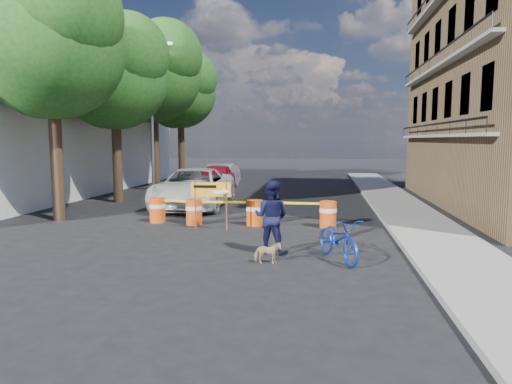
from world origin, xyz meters
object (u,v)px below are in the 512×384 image
(detour_sign, at_px, (216,194))
(bicycle, at_px, (339,220))
(barrel_far_left, at_px, (157,209))
(suv_white, at_px, (194,188))
(dog, at_px, (268,253))
(barrel_mid_right, at_px, (254,212))
(barrel_far_right, at_px, (328,214))
(pedestrian, at_px, (271,217))
(sedan_silver, at_px, (220,176))
(sedan_red, at_px, (216,178))
(barrel_mid_left, at_px, (194,211))

(detour_sign, bearing_deg, bicycle, -40.38)
(barrel_far_left, relative_size, suv_white, 0.15)
(detour_sign, distance_m, bicycle, 4.95)
(dog, bearing_deg, barrel_mid_right, 2.30)
(barrel_far_right, height_order, pedestrian, pedestrian)
(bicycle, height_order, suv_white, bicycle)
(detour_sign, bearing_deg, barrel_far_right, 15.57)
(pedestrian, height_order, sedan_silver, pedestrian)
(barrel_mid_right, height_order, sedan_red, sedan_red)
(barrel_mid_left, relative_size, barrel_mid_right, 1.00)
(barrel_far_right, xyz_separation_m, detour_sign, (-3.65, -1.12, 0.77))
(barrel_far_right, height_order, sedan_silver, sedan_silver)
(barrel_far_right, relative_size, dog, 1.40)
(sedan_red, bearing_deg, suv_white, -90.58)
(barrel_mid_left, bearing_deg, pedestrian, -49.17)
(barrel_mid_right, distance_m, bicycle, 5.07)
(dog, bearing_deg, sedan_silver, 6.81)
(barrel_far_left, height_order, sedan_silver, sedan_silver)
(pedestrian, relative_size, sedan_red, 0.41)
(pedestrian, xyz_separation_m, sedan_silver, (-4.87, 15.33, -0.21))
(barrel_mid_left, xyz_separation_m, dog, (3.17, -4.70, -0.20))
(pedestrian, relative_size, sedan_silver, 0.42)
(detour_sign, relative_size, bicycle, 0.83)
(detour_sign, xyz_separation_m, sedan_red, (-2.53, 10.75, -0.44))
(barrel_far_left, bearing_deg, dog, -47.12)
(sedan_red, bearing_deg, bicycle, -69.30)
(barrel_far_left, height_order, detour_sign, detour_sign)
(bicycle, xyz_separation_m, sedan_red, (-6.39, 13.86, -0.22))
(sedan_red, bearing_deg, sedan_silver, 92.09)
(barrel_mid_left, relative_size, suv_white, 0.15)
(sedan_red, height_order, sedan_silver, sedan_red)
(barrel_far_right, distance_m, detour_sign, 3.90)
(barrel_mid_right, xyz_separation_m, suv_white, (-3.31, 3.97, 0.39))
(barrel_far_left, relative_size, barrel_mid_right, 1.00)
(barrel_far_left, bearing_deg, sedan_red, 90.42)
(suv_white, bearing_deg, barrel_mid_right, -52.16)
(barrel_mid_right, distance_m, barrel_far_right, 2.53)
(barrel_mid_left, relative_size, pedestrian, 0.46)
(barrel_far_left, xyz_separation_m, sedan_red, (-0.07, 9.49, 0.33))
(barrel_far_right, distance_m, suv_white, 7.07)
(barrel_far_right, relative_size, detour_sign, 0.53)
(dog, bearing_deg, suv_white, 16.45)
(barrel_mid_left, relative_size, bicycle, 0.44)
(detour_sign, height_order, suv_white, suv_white)
(barrel_far_left, distance_m, suv_white, 3.86)
(suv_white, height_order, sedan_red, suv_white)
(barrel_far_right, relative_size, bicycle, 0.44)
(pedestrian, xyz_separation_m, dog, (0.03, -1.07, -0.70))
(barrel_mid_right, distance_m, suv_white, 5.18)
(bicycle, relative_size, suv_white, 0.33)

